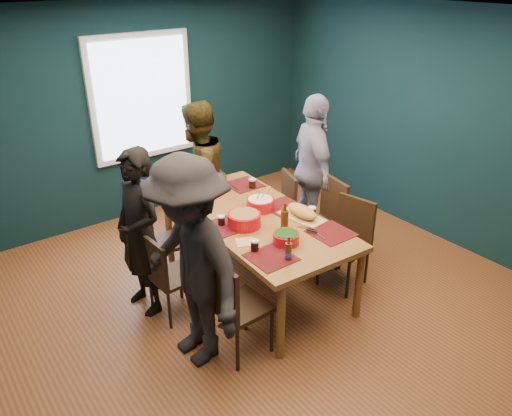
{
  "coord_description": "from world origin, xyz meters",
  "views": [
    {
      "loc": [
        -2.55,
        -3.34,
        3.06
      ],
      "look_at": [
        0.05,
        0.15,
        0.92
      ],
      "focal_mm": 35.0,
      "sensor_mm": 36.0,
      "label": 1
    }
  ],
  "objects": [
    {
      "name": "cola_glass_b",
      "position": [
        0.49,
        -0.17,
        0.87
      ],
      "size": [
        0.08,
        0.08,
        0.11
      ],
      "color": "black",
      "rests_on": "dining_table"
    },
    {
      "name": "person_right",
      "position": [
        1.23,
        0.62,
        0.88
      ],
      "size": [
        0.8,
        1.12,
        1.77
      ],
      "primitive_type": "imported",
      "rotation": [
        0.0,
        0.0,
        1.17
      ],
      "color": "white",
      "rests_on": "floor"
    },
    {
      "name": "small_bowl",
      "position": [
        -0.22,
        0.88,
        0.85
      ],
      "size": [
        0.15,
        0.15,
        0.06
      ],
      "color": "black",
      "rests_on": "dining_table"
    },
    {
      "name": "napkin_b",
      "position": [
        -0.32,
        -0.18,
        0.82
      ],
      "size": [
        0.21,
        0.21,
        0.0
      ],
      "primitive_type": "cube",
      "rotation": [
        0.0,
        0.0,
        -0.47
      ],
      "color": "#FB8B69",
      "rests_on": "dining_table"
    },
    {
      "name": "cola_glass_c",
      "position": [
        0.44,
        0.74,
        0.87
      ],
      "size": [
        0.08,
        0.08,
        0.11
      ],
      "color": "black",
      "rests_on": "dining_table"
    },
    {
      "name": "beer_bottle_a",
      "position": [
        -0.2,
        -0.64,
        0.89
      ],
      "size": [
        0.06,
        0.06,
        0.22
      ],
      "color": "#42210B",
      "rests_on": "dining_table"
    },
    {
      "name": "chair_right_far",
      "position": [
        0.79,
        0.66,
        0.53
      ],
      "size": [
        0.52,
        0.52,
        0.91
      ],
      "rotation": [
        0.0,
        0.0,
        -0.33
      ],
      "color": "black",
      "rests_on": "floor"
    },
    {
      "name": "bowl_dumpling",
      "position": [
        0.19,
        0.27,
        0.88
      ],
      "size": [
        0.28,
        0.28,
        0.26
      ],
      "color": "red",
      "rests_on": "dining_table"
    },
    {
      "name": "beer_bottle_b",
      "position": [
        0.11,
        -0.21,
        0.92
      ],
      "size": [
        0.07,
        0.07,
        0.28
      ],
      "color": "#42210B",
      "rests_on": "dining_table"
    },
    {
      "name": "room",
      "position": [
        0.0,
        0.27,
        1.37
      ],
      "size": [
        5.01,
        5.01,
        2.71
      ],
      "color": "brown",
      "rests_on": "ground"
    },
    {
      "name": "chair_right_near",
      "position": [
        0.89,
        -0.33,
        0.54
      ],
      "size": [
        0.5,
        0.5,
        0.93
      ],
      "rotation": [
        0.0,
        0.0,
        0.21
      ],
      "color": "black",
      "rests_on": "floor"
    },
    {
      "name": "bowl_herbs",
      "position": [
        -0.04,
        -0.41,
        0.87
      ],
      "size": [
        0.24,
        0.24,
        0.1
      ],
      "color": "red",
      "rests_on": "dining_table"
    },
    {
      "name": "dining_table",
      "position": [
        0.06,
        0.17,
        0.74
      ],
      "size": [
        1.17,
        2.19,
        0.81
      ],
      "rotation": [
        0.0,
        0.0,
        -0.05
      ],
      "color": "brown",
      "rests_on": "floor"
    },
    {
      "name": "chair_left_mid",
      "position": [
        -0.91,
        0.26,
        0.5
      ],
      "size": [
        0.41,
        0.41,
        0.86
      ],
      "rotation": [
        0.0,
        0.0,
        0.06
      ],
      "color": "black",
      "rests_on": "floor"
    },
    {
      "name": "person_back",
      "position": [
        0.07,
        1.29,
        0.86
      ],
      "size": [
        1.03,
        0.94,
        1.73
      ],
      "primitive_type": "imported",
      "rotation": [
        0.0,
        0.0,
        3.57
      ],
      "color": "black",
      "rests_on": "floor"
    },
    {
      "name": "person_far_left",
      "position": [
        -1.01,
        0.53,
        0.82
      ],
      "size": [
        0.47,
        0.64,
        1.64
      ],
      "primitive_type": "imported",
      "rotation": [
        0.0,
        0.0,
        4.85
      ],
      "color": "black",
      "rests_on": "floor"
    },
    {
      "name": "chair_left_far",
      "position": [
        -0.66,
        0.88,
        0.52
      ],
      "size": [
        0.49,
        0.49,
        0.89
      ],
      "rotation": [
        0.0,
        0.0,
        -0.26
      ],
      "color": "black",
      "rests_on": "floor"
    },
    {
      "name": "chair_left_near",
      "position": [
        -0.71,
        -0.54,
        0.55
      ],
      "size": [
        0.44,
        0.44,
        0.95
      ],
      "rotation": [
        0.0,
        0.0,
        0.04
      ],
      "color": "black",
      "rests_on": "floor"
    },
    {
      "name": "chair_right_mid",
      "position": [
        0.93,
        0.07,
        0.58
      ],
      "size": [
        0.52,
        0.52,
        1.0
      ],
      "rotation": [
        0.0,
        0.0,
        -0.17
      ],
      "color": "black",
      "rests_on": "floor"
    },
    {
      "name": "cola_glass_a",
      "position": [
        -0.34,
        -0.35,
        0.87
      ],
      "size": [
        0.08,
        0.08,
        0.1
      ],
      "color": "black",
      "rests_on": "dining_table"
    },
    {
      "name": "napkin_c",
      "position": [
        0.36,
        -0.51,
        0.82
      ],
      "size": [
        0.21,
        0.21,
        0.0
      ],
      "primitive_type": "cube",
      "rotation": [
        0.0,
        0.0,
        0.61
      ],
      "color": "#FB8B69",
      "rests_on": "dining_table"
    },
    {
      "name": "cutting_board",
      "position": [
        0.4,
        -0.13,
        0.87
      ],
      "size": [
        0.31,
        0.59,
        0.13
      ],
      "rotation": [
        0.0,
        0.0,
        0.12
      ],
      "color": "#DDAE77",
      "rests_on": "dining_table"
    },
    {
      "name": "napkin_a",
      "position": [
        0.46,
        0.25,
        0.82
      ],
      "size": [
        0.19,
        0.19,
        0.0
      ],
      "primitive_type": "cube",
      "rotation": [
        0.0,
        0.0,
        0.26
      ],
      "color": "#FB8B69",
      "rests_on": "dining_table"
    },
    {
      "name": "cola_glass_d",
      "position": [
        -0.31,
        0.22,
        0.87
      ],
      "size": [
        0.07,
        0.07,
        0.1
      ],
      "color": "black",
      "rests_on": "dining_table"
    },
    {
      "name": "bowl_salad",
      "position": [
        -0.14,
        0.08,
        0.88
      ],
      "size": [
        0.32,
        0.32,
        0.13
      ],
      "color": "red",
      "rests_on": "dining_table"
    },
    {
      "name": "person_near_left",
      "position": [
        -0.97,
        -0.34,
        0.91
      ],
      "size": [
        0.73,
        1.21,
        1.83
      ],
      "primitive_type": "imported",
      "rotation": [
        0.0,
        0.0,
        4.76
      ],
      "color": "black",
      "rests_on": "floor"
    }
  ]
}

